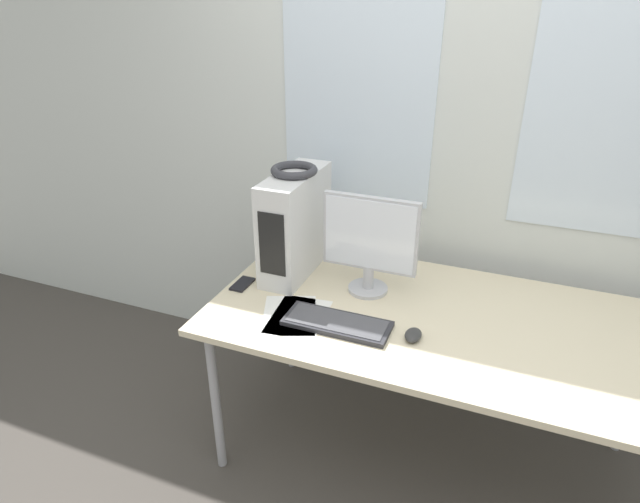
{
  "coord_description": "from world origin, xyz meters",
  "views": [
    {
      "loc": [
        0.23,
        -1.39,
        1.95
      ],
      "look_at": [
        -0.51,
        0.46,
        0.97
      ],
      "focal_mm": 30.0,
      "sensor_mm": 36.0,
      "label": 1
    }
  ],
  "objects_px": {
    "pc_tower": "(295,224)",
    "mouse": "(413,335)",
    "monitor_main": "(370,241)",
    "keyboard": "(337,323)",
    "cell_phone": "(242,284)",
    "headphones": "(294,170)"
  },
  "relations": [
    {
      "from": "pc_tower",
      "to": "mouse",
      "type": "bearing_deg",
      "value": -28.49
    },
    {
      "from": "monitor_main",
      "to": "keyboard",
      "type": "bearing_deg",
      "value": -95.71
    },
    {
      "from": "mouse",
      "to": "cell_phone",
      "type": "distance_m",
      "value": 0.81
    },
    {
      "from": "pc_tower",
      "to": "monitor_main",
      "type": "height_order",
      "value": "pc_tower"
    },
    {
      "from": "pc_tower",
      "to": "keyboard",
      "type": "xyz_separation_m",
      "value": [
        0.34,
        -0.37,
        -0.22
      ]
    },
    {
      "from": "headphones",
      "to": "keyboard",
      "type": "xyz_separation_m",
      "value": [
        0.34,
        -0.37,
        -0.47
      ]
    },
    {
      "from": "monitor_main",
      "to": "mouse",
      "type": "bearing_deg",
      "value": -46.68
    },
    {
      "from": "cell_phone",
      "to": "mouse",
      "type": "bearing_deg",
      "value": -8.66
    },
    {
      "from": "cell_phone",
      "to": "headphones",
      "type": "bearing_deg",
      "value": 54.42
    },
    {
      "from": "keyboard",
      "to": "cell_phone",
      "type": "relative_size",
      "value": 3.29
    },
    {
      "from": "pc_tower",
      "to": "headphones",
      "type": "distance_m",
      "value": 0.25
    },
    {
      "from": "pc_tower",
      "to": "keyboard",
      "type": "height_order",
      "value": "pc_tower"
    },
    {
      "from": "headphones",
      "to": "monitor_main",
      "type": "height_order",
      "value": "headphones"
    },
    {
      "from": "monitor_main",
      "to": "keyboard",
      "type": "xyz_separation_m",
      "value": [
        -0.03,
        -0.31,
        -0.23
      ]
    },
    {
      "from": "mouse",
      "to": "cell_phone",
      "type": "height_order",
      "value": "mouse"
    },
    {
      "from": "headphones",
      "to": "cell_phone",
      "type": "distance_m",
      "value": 0.55
    },
    {
      "from": "pc_tower",
      "to": "cell_phone",
      "type": "xyz_separation_m",
      "value": [
        -0.16,
        -0.23,
        -0.23
      ]
    },
    {
      "from": "headphones",
      "to": "monitor_main",
      "type": "bearing_deg",
      "value": -9.93
    },
    {
      "from": "monitor_main",
      "to": "mouse",
      "type": "xyz_separation_m",
      "value": [
        0.27,
        -0.28,
        -0.22
      ]
    },
    {
      "from": "keyboard",
      "to": "pc_tower",
      "type": "bearing_deg",
      "value": 132.65
    },
    {
      "from": "keyboard",
      "to": "mouse",
      "type": "distance_m",
      "value": 0.3
    },
    {
      "from": "headphones",
      "to": "monitor_main",
      "type": "relative_size",
      "value": 0.47
    }
  ]
}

